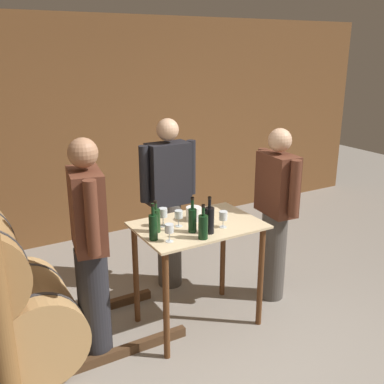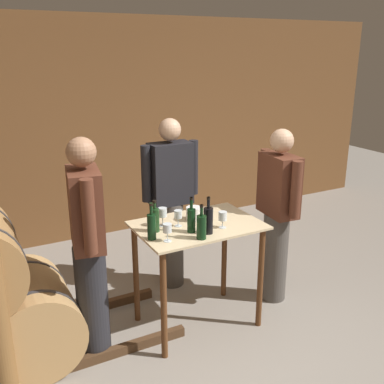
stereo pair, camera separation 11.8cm
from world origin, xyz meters
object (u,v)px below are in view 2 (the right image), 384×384
object	(u,v)px
person_visitor_bearded	(88,247)
wine_bottle_center	(191,219)
ice_bucket	(194,214)
wine_bottle_far_right	(208,220)
wine_bottle_right	(201,226)
person_visitor_with_scarf	(277,213)
wine_bottle_far_left	(152,226)
wine_bottle_left	(155,219)
wine_glass_far_side	(223,216)
wine_glass_near_left	(167,229)
wine_glass_near_center	(163,213)
wine_glass_near_right	(178,215)
person_host	(171,201)

from	to	relation	value
person_visitor_bearded	wine_bottle_center	bearing A→B (deg)	-9.47
wine_bottle_center	ice_bucket	xyz separation A→B (m)	(0.14, 0.22, -0.05)
wine_bottle_center	wine_bottle_far_right	size ratio (longest dim) A/B	0.97
wine_bottle_right	ice_bucket	distance (m)	0.40
person_visitor_with_scarf	wine_bottle_far_left	bearing A→B (deg)	-174.53
wine_bottle_far_left	person_visitor_with_scarf	size ratio (longest dim) A/B	0.18
wine_bottle_left	ice_bucket	size ratio (longest dim) A/B	2.00
wine_glass_far_side	wine_bottle_far_right	bearing A→B (deg)	-164.59
wine_glass_near_left	ice_bucket	world-z (taller)	wine_glass_near_left
wine_bottle_left	wine_glass_far_side	size ratio (longest dim) A/B	1.90
wine_bottle_left	ice_bucket	xyz separation A→B (m)	(0.39, 0.07, -0.05)
wine_glass_near_center	person_visitor_with_scarf	distance (m)	1.13
wine_bottle_left	wine_glass_near_right	size ratio (longest dim) A/B	1.90
wine_bottle_center	person_visitor_bearded	world-z (taller)	person_visitor_bearded
wine_glass_far_side	person_host	size ratio (longest dim) A/B	0.08
wine_glass_far_side	person_visitor_bearded	distance (m)	1.07
wine_glass_near_right	person_host	world-z (taller)	person_host
person_host	person_visitor_with_scarf	xyz separation A→B (m)	(0.74, -0.71, -0.03)
wine_bottle_left	ice_bucket	bearing A→B (deg)	10.74
person_host	wine_glass_near_left	bearing A→B (deg)	-116.97
ice_bucket	person_visitor_bearded	bearing A→B (deg)	-174.69
wine_bottle_right	person_host	size ratio (longest dim) A/B	0.16
wine_bottle_center	wine_bottle_right	distance (m)	0.15
person_host	wine_bottle_right	bearing A→B (deg)	-102.54
wine_glass_near_right	wine_glass_far_side	size ratio (longest dim) A/B	1.00
wine_bottle_far_left	person_host	xyz separation A→B (m)	(0.56, 0.83, -0.14)
wine_bottle_far_right	wine_glass_near_left	bearing A→B (deg)	178.30
wine_glass_near_right	person_host	size ratio (longest dim) A/B	0.08
wine_bottle_far_right	person_visitor_with_scarf	bearing A→B (deg)	14.61
wine_bottle_left	wine_glass_near_left	xyz separation A→B (m)	(0.00, -0.22, -0.00)
ice_bucket	wine_bottle_center	bearing A→B (deg)	-122.55
wine_glass_near_left	wine_glass_near_right	size ratio (longest dim) A/B	1.03
wine_glass_far_side	wine_bottle_right	bearing A→B (deg)	-156.64
wine_glass_near_center	person_visitor_bearded	world-z (taller)	person_visitor_bearded
wine_glass_near_center	ice_bucket	world-z (taller)	wine_glass_near_center
wine_bottle_far_right	person_visitor_with_scarf	distance (m)	0.91
wine_bottle_left	wine_glass_far_side	xyz separation A→B (m)	(0.51, -0.18, -0.01)
wine_bottle_right	wine_glass_near_right	world-z (taller)	wine_bottle_right
wine_bottle_left	wine_bottle_center	world-z (taller)	wine_bottle_center
wine_glass_near_left	person_visitor_with_scarf	xyz separation A→B (m)	(1.21, 0.22, -0.16)
wine_bottle_far_left	wine_bottle_left	world-z (taller)	wine_bottle_far_left
wine_glass_near_right	person_visitor_bearded	size ratio (longest dim) A/B	0.08
wine_bottle_center	ice_bucket	world-z (taller)	wine_bottle_center
wine_bottle_far_left	person_visitor_with_scarf	xyz separation A→B (m)	(1.30, 0.12, -0.17)
wine_bottle_far_left	wine_bottle_left	size ratio (longest dim) A/B	1.12
wine_glass_far_side	person_host	distance (m)	0.90
wine_bottle_center	person_visitor_with_scarf	bearing A→B (deg)	8.30
wine_glass_far_side	ice_bucket	world-z (taller)	wine_glass_far_side
wine_glass_near_center	wine_bottle_left	bearing A→B (deg)	-143.12
wine_bottle_right	wine_glass_near_left	distance (m)	0.26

